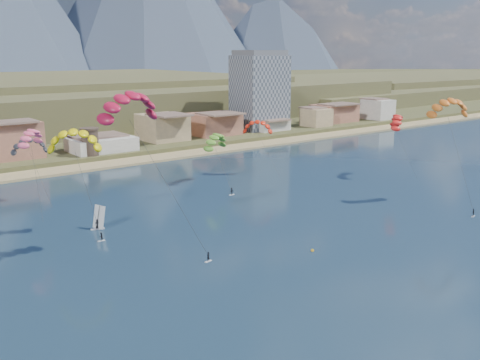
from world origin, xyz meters
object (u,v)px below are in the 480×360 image
object	(u,v)px
kitesurfer_yellow	(74,137)
windsurfer	(98,222)
kitesurfer_orange	(449,105)
kitesurfer_red	(129,102)
buoy	(312,251)
apartment_tower	(260,90)
watchtower	(90,141)
kitesurfer_green	(215,139)

from	to	relation	value
kitesurfer_yellow	windsurfer	size ratio (longest dim) A/B	4.51
kitesurfer_orange	windsurfer	bearing A→B (deg)	158.45
kitesurfer_red	buoy	world-z (taller)	kitesurfer_red
kitesurfer_red	buoy	size ratio (longest dim) A/B	48.84
kitesurfer_red	kitesurfer_orange	distance (m)	73.45
apartment_tower	kitesurfer_yellow	bearing A→B (deg)	-144.72
kitesurfer_red	kitesurfer_yellow	bearing A→B (deg)	98.94
kitesurfer_yellow	kitesurfer_orange	world-z (taller)	kitesurfer_orange
kitesurfer_orange	windsurfer	xyz separation A→B (m)	(-71.89, 28.39, -20.42)
kitesurfer_red	kitesurfer_orange	size ratio (longest dim) A/B	1.14
kitesurfer_yellow	kitesurfer_orange	bearing A→B (deg)	-21.40
windsurfer	kitesurfer_orange	bearing A→B (deg)	-21.55
apartment_tower	kitesurfer_orange	world-z (taller)	apartment_tower
windsurfer	watchtower	bearing A→B (deg)	67.97
apartment_tower	buoy	size ratio (longest dim) A/B	53.19
kitesurfer_yellow	buoy	bearing A→B (deg)	-52.18
windsurfer	buoy	size ratio (longest dim) A/B	7.65
watchtower	kitesurfer_green	world-z (taller)	kitesurfer_green
watchtower	kitesurfer_green	bearing A→B (deg)	-72.16
kitesurfer_red	windsurfer	world-z (taller)	kitesurfer_red
kitesurfer_yellow	windsurfer	bearing A→B (deg)	-18.03
watchtower	buoy	world-z (taller)	watchtower
windsurfer	kitesurfer_red	bearing A→B (deg)	-91.62
watchtower	kitesurfer_yellow	world-z (taller)	kitesurfer_yellow
apartment_tower	kitesurfer_orange	distance (m)	112.08
kitesurfer_red	kitesurfer_green	distance (m)	55.70
kitesurfer_yellow	windsurfer	xyz separation A→B (m)	(3.19, -1.04, -16.67)
apartment_tower	kitesurfer_green	size ratio (longest dim) A/B	1.81
kitesurfer_yellow	kitesurfer_red	bearing A→B (deg)	-81.06
kitesurfer_red	windsurfer	distance (m)	29.21
kitesurfer_orange	kitesurfer_yellow	bearing A→B (deg)	158.60
watchtower	kitesurfer_orange	xyz separation A→B (m)	(45.88, -92.69, 15.51)
apartment_tower	kitesurfer_red	size ratio (longest dim) A/B	1.09
apartment_tower	kitesurfer_yellow	distance (m)	133.77
apartment_tower	buoy	world-z (taller)	apartment_tower
kitesurfer_red	kitesurfer_green	world-z (taller)	kitesurfer_red
apartment_tower	kitesurfer_red	distance (m)	142.65
kitesurfer_red	kitesurfer_green	xyz separation A→B (m)	(41.32, 34.48, -14.33)
apartment_tower	watchtower	distance (m)	82.02
kitesurfer_red	windsurfer	bearing A→B (deg)	88.38
apartment_tower	kitesurfer_green	distance (m)	88.89
watchtower	kitesurfer_orange	size ratio (longest dim) A/B	0.33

